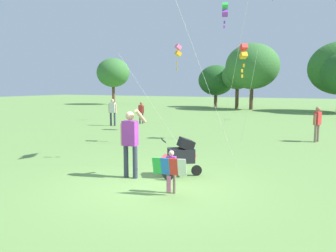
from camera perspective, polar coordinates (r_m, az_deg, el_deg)
name	(u,v)px	position (r m, az deg, el deg)	size (l,w,h in m)	color
ground_plane	(153,184)	(8.01, -2.65, -10.01)	(120.00, 120.00, 0.00)	#668E47
treeline_distant	(261,71)	(33.79, 15.77, 9.17)	(30.14, 6.93, 6.44)	brown
child_with_butterfly_kite	(171,168)	(7.16, 0.50, -7.31)	(0.75, 0.40, 0.95)	#7F705B
person_adult_flyer	(130,138)	(8.36, -6.56, -2.10)	(0.55, 0.54, 1.78)	#33384C
stroller	(182,154)	(8.49, 2.43, -4.80)	(1.04, 0.91, 1.03)	black
kite_orange_delta	(225,11)	(16.93, 9.89, 19.12)	(2.26, 4.06, 6.32)	green
kite_green_novelty	(244,52)	(14.32, 12.98, 12.40)	(1.19, 2.24, 4.08)	red
kite_blue_high	(178,52)	(13.21, 1.66, 12.76)	(2.08, 1.49, 3.97)	pink
person_red_shirt	(317,121)	(15.01, 24.50, 0.75)	(0.31, 0.44, 1.48)	#7F705B
person_couple_left	(141,111)	(20.47, -4.67, 2.63)	(0.43, 0.20, 1.34)	#4C4C51
person_kid_running	(113,110)	(19.53, -9.59, 2.75)	(0.50, 0.28, 1.58)	#33384C
picnic_blanket	(178,159)	(10.64, 1.71, -5.67)	(1.11, 1.21, 0.02)	#CC3D3D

